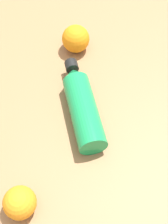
% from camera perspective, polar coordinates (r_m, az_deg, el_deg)
% --- Properties ---
extents(ground_plane, '(2.40, 2.40, 0.00)m').
position_cam_1_polar(ground_plane, '(0.78, -2.63, 0.30)').
color(ground_plane, olive).
extents(water_bottle, '(0.25, 0.07, 0.07)m').
position_cam_1_polar(water_bottle, '(0.75, -0.36, 1.34)').
color(water_bottle, '#198C4C').
rests_on(water_bottle, ground_plane).
extents(orange_2, '(0.07, 0.07, 0.07)m').
position_cam_1_polar(orange_2, '(0.89, -1.48, 12.90)').
color(orange_2, orange).
rests_on(orange_2, ground_plane).
extents(orange_3, '(0.07, 0.07, 0.07)m').
position_cam_1_polar(orange_3, '(0.66, -11.36, -15.53)').
color(orange_3, orange).
rests_on(orange_3, ground_plane).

